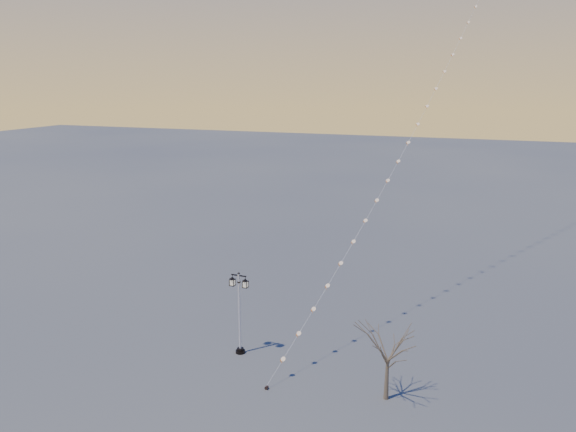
% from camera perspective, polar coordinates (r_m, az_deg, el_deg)
% --- Properties ---
extents(ground, '(300.00, 300.00, 0.00)m').
position_cam_1_polar(ground, '(35.72, -1.15, -15.71)').
color(ground, '#505251').
rests_on(ground, ground).
extents(street_lamp, '(1.41, 0.62, 5.56)m').
position_cam_1_polar(street_lamp, '(37.13, -4.89, -9.28)').
color(street_lamp, black).
rests_on(street_lamp, ground).
extents(bare_tree, '(2.66, 2.66, 4.42)m').
position_cam_1_polar(bare_tree, '(32.48, 10.01, -12.97)').
color(bare_tree, brown).
rests_on(bare_tree, ground).
extents(kite_train, '(12.23, 40.60, 34.55)m').
position_cam_1_polar(kite_train, '(47.65, 13.91, 12.84)').
color(kite_train, black).
rests_on(kite_train, ground).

